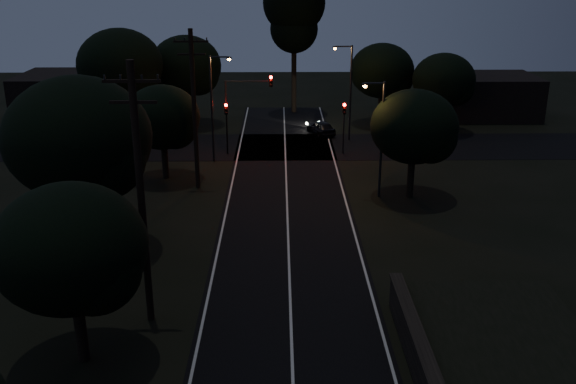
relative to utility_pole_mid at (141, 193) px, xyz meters
name	(u,v)px	position (x,y,z in m)	size (l,w,h in m)	color
road_surface	(287,191)	(6.00, 16.12, -5.73)	(60.00, 70.00, 0.03)	black
utility_pole_mid	(141,193)	(0.00, 0.00, 0.00)	(2.20, 0.30, 11.00)	black
utility_pole_far	(194,108)	(0.00, 17.00, -0.25)	(2.20, 0.30, 10.50)	black
tree_left_b	(75,252)	(-1.80, -3.11, -1.14)	(5.58, 5.58, 7.10)	black
tree_left_c	(83,142)	(-4.24, 6.85, 0.24)	(7.32, 7.32, 9.25)	black
tree_left_d	(165,119)	(-2.32, 18.89, -1.46)	(5.20, 5.20, 6.60)	black
tree_far_nw	(188,67)	(-2.77, 34.87, -0.42)	(6.48, 6.48, 8.21)	black
tree_far_w	(123,67)	(-7.74, 30.85, 0.25)	(7.23, 7.23, 9.22)	black
tree_far_ne	(384,72)	(15.21, 34.88, -0.91)	(5.90, 5.90, 7.47)	black
tree_far_e	(446,81)	(20.19, 31.89, -1.23)	(5.49, 5.49, 6.96)	black
tree_right_a	(417,129)	(14.20, 14.89, -1.19)	(5.52, 5.52, 7.02)	black
tall_pine	(294,11)	(7.00, 40.00, 4.13)	(6.03, 6.03, 13.70)	black
building_left	(76,97)	(-14.00, 37.00, -3.54)	(10.00, 8.00, 4.40)	black
building_right	(488,96)	(26.00, 38.00, -3.74)	(9.00, 7.00, 4.00)	black
signal_left	(227,119)	(1.40, 24.99, -2.90)	(0.28, 0.35, 4.10)	black
signal_right	(344,119)	(10.60, 24.99, -2.90)	(0.28, 0.35, 4.10)	black
signal_mast	(248,100)	(3.09, 24.99, -1.40)	(3.70, 0.35, 6.25)	black
streetlight_a	(214,101)	(0.69, 23.00, -1.10)	(1.66, 0.26, 8.00)	black
streetlight_b	(348,86)	(11.31, 29.00, -1.10)	(1.66, 0.26, 8.00)	black
streetlight_c	(379,132)	(11.83, 15.00, -1.39)	(1.46, 0.26, 7.50)	black
car	(321,127)	(9.20, 31.00, -5.12)	(1.46, 3.64, 1.24)	black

